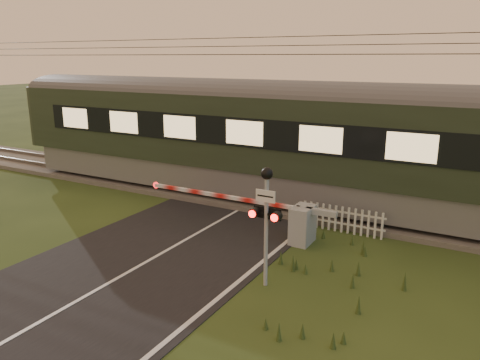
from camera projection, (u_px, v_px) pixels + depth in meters
The scene contains 7 objects.
ground at pixel (151, 260), 12.88m from camera, with size 160.00×160.00×0.00m, color #283915.
road at pixel (146, 263), 12.67m from camera, with size 6.00×140.00×0.03m.
track_bed at pixel (259, 198), 18.35m from camera, with size 140.00×3.40×0.39m.
overhead_wires at pixel (260, 48), 16.91m from camera, with size 120.00×0.62×0.62m.
boom_gate at pixel (294, 221), 14.04m from camera, with size 6.67×0.88×1.17m.
crossing_signal at pixel (266, 206), 10.94m from camera, with size 0.75×0.33×2.96m.
picket_fence at pixel (342, 219), 14.80m from camera, with size 2.72×0.07×0.86m.
Camera 1 is at (7.94, -9.19, 5.41)m, focal length 35.00 mm.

